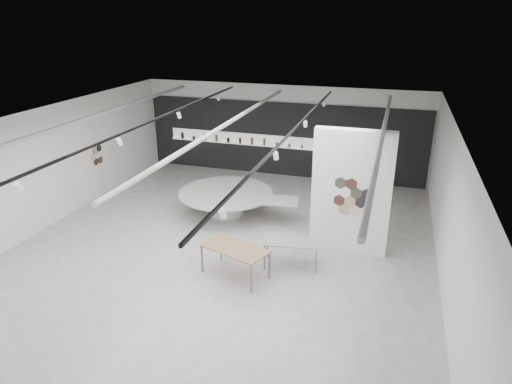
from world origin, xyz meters
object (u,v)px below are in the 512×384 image
(display_island, at_px, (228,200))
(sample_table_stone, at_px, (291,243))
(kitchen_counter, at_px, (348,172))
(partition_column, at_px, (351,192))
(sample_table_wood, at_px, (235,250))

(display_island, distance_m, sample_table_stone, 3.94)
(display_island, distance_m, kitchen_counter, 5.50)
(sample_table_stone, bearing_deg, display_island, 136.43)
(sample_table_stone, xyz_separation_m, kitchen_counter, (0.73, 6.89, -0.17))
(partition_column, relative_size, kitchen_counter, 1.92)
(display_island, bearing_deg, sample_table_stone, -52.41)
(sample_table_stone, bearing_deg, kitchen_counter, 83.98)
(kitchen_counter, bearing_deg, sample_table_stone, -90.02)
(partition_column, distance_m, sample_table_stone, 2.24)
(sample_table_stone, relative_size, kitchen_counter, 0.83)
(sample_table_wood, xyz_separation_m, sample_table_stone, (1.29, 0.94, -0.07))
(display_island, height_order, kitchen_counter, kitchen_counter)
(partition_column, height_order, sample_table_stone, partition_column)
(sample_table_wood, distance_m, sample_table_stone, 1.60)
(sample_table_wood, distance_m, kitchen_counter, 8.09)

